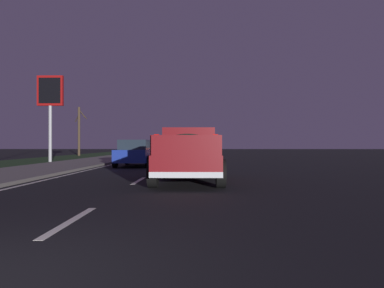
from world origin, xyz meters
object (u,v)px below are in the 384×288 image
gas_price_sign (50,98)px  bare_tree_far (79,130)px  sedan_red (195,150)px  pickup_truck (188,153)px  sedan_blue (136,153)px

gas_price_sign → bare_tree_far: (14.70, 2.87, -1.76)m
gas_price_sign → sedan_red: bearing=-61.7°
pickup_truck → sedan_blue: 9.15m
sedan_red → gas_price_sign: (-5.66, 10.53, 3.93)m
sedan_red → bare_tree_far: size_ratio=0.80×
pickup_truck → gas_price_sign: (13.52, 10.56, 3.74)m
sedan_blue → sedan_red: (10.66, -3.29, 0.00)m
pickup_truck → sedan_blue: bearing=21.3°
pickup_truck → bare_tree_far: size_ratio=0.98×
sedan_red → bare_tree_far: bare_tree_far is taller
sedan_blue → pickup_truck: bearing=-158.7°
sedan_red → pickup_truck: bearing=-179.9°
sedan_red → gas_price_sign: 12.58m
gas_price_sign → bare_tree_far: gas_price_sign is taller
sedan_blue → bare_tree_far: bearing=27.1°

